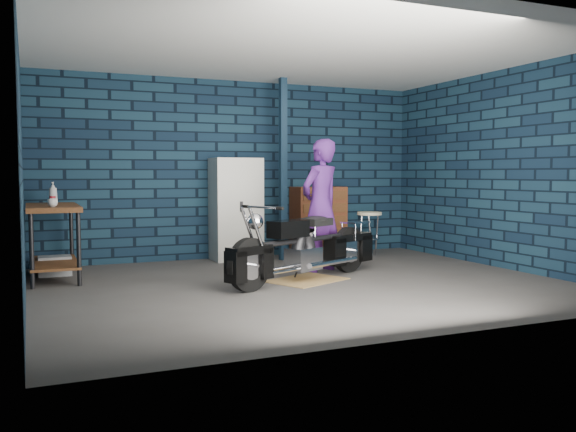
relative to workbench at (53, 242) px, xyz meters
name	(u,v)px	position (x,y,z in m)	size (l,w,h in m)	color
ground	(304,284)	(2.68, -1.53, -0.46)	(6.00, 6.00, 0.00)	#454240
room_walls	(286,124)	(2.68, -0.98, 1.45)	(6.02, 5.01, 2.71)	#0E1E31
support_post	(283,170)	(3.23, 0.42, 0.90)	(0.10, 0.10, 2.70)	#13283C
workbench	(53,242)	(0.00, 0.00, 0.00)	(0.60, 1.40, 0.91)	brown
drip_mat	(306,280)	(2.81, -1.32, -0.45)	(0.89, 0.67, 0.01)	olive
motorcycle	(306,242)	(2.81, -1.32, 0.01)	(2.12, 0.58, 0.94)	black
person	(321,205)	(3.29, -0.73, 0.42)	(0.64, 0.42, 1.75)	#501F77
storage_bin	(55,266)	(0.02, 0.26, -0.33)	(0.40, 0.28, 0.25)	gray
locker	(236,209)	(2.59, 0.70, 0.31)	(0.71, 0.51, 1.52)	silver
tool_chest	(319,221)	(3.96, 0.70, 0.09)	(0.81, 0.45, 1.08)	brown
shop_stool	(369,234)	(4.62, 0.25, -0.11)	(0.38, 0.38, 0.69)	beige
cup_a	(53,203)	(-0.01, -0.42, 0.50)	(0.11, 0.11, 0.09)	beige
cup_b	(54,202)	(0.01, -0.07, 0.50)	(0.09, 0.09, 0.08)	beige
mug_red	(53,200)	(0.01, 0.14, 0.51)	(0.08, 0.08, 0.10)	#A71621
bottle	(53,193)	(0.03, 0.36, 0.59)	(0.11, 0.11, 0.28)	gray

